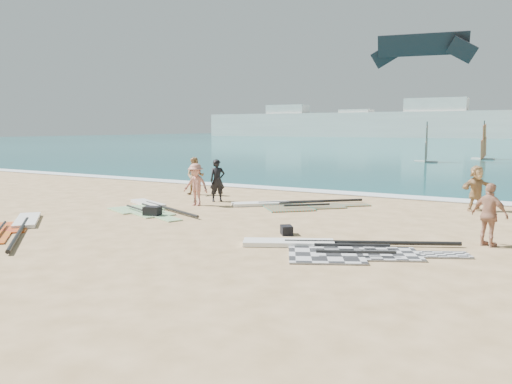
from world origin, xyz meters
The scene contains 18 objects.
ground centered at (0.00, 0.00, 0.00)m, with size 300.00×300.00×0.00m, color tan.
sea centered at (0.00, 132.00, 0.00)m, with size 300.00×240.00×0.06m, color #0B454F.
surf_line centered at (0.00, 12.30, 0.00)m, with size 300.00×1.20×0.04m, color white.
far_town centered at (-15.72, 150.00, 4.49)m, with size 160.00×8.00×12.00m.
rig_grey centered at (3.25, 1.41, 0.05)m, with size 5.83×3.83×0.20m.
rig_green centered at (-5.41, 4.07, 0.05)m, with size 4.89×3.33×0.20m.
rig_orange centered at (-0.89, 7.48, 0.05)m, with size 5.14×4.39×0.20m.
rig_red centered at (-6.60, -1.18, 0.05)m, with size 4.90×5.09×0.20m.
gear_bag_near centered at (-4.20, 2.91, 0.18)m, with size 0.58×0.42×0.37m, color black.
gear_bag_far centered at (1.35, 2.53, 0.14)m, with size 0.46×0.32×0.27m, color black.
person_wetsuit centered at (-4.21, 7.12, 0.91)m, with size 0.67×0.44×1.83m, color black.
beachgoer_left centered at (-6.27, 8.34, 0.90)m, with size 0.87×0.68×1.79m, color #9E794E.
beachgoer_mid centered at (-4.34, 5.74, 0.87)m, with size 1.12×0.64×1.73m, color #B67160.
beachgoer_back centered at (6.73, 3.87, 0.86)m, with size 1.01×0.42×1.72m, color tan.
beachgoer_right centered at (5.79, 9.95, 0.88)m, with size 1.63×0.52×1.76m, color tan.
windsurfer_left centered at (-1.11, 36.64, 1.14)m, with size 2.10×2.50×3.74m.
windsurfer_centre centered at (3.04, 43.86, 1.18)m, with size 2.19×2.61×3.90m.
kitesurf_kite centered at (-1.82, 36.61, 10.32)m, with size 9.19×2.44×2.84m.
Camera 1 is at (7.74, -10.66, 3.18)m, focal length 35.00 mm.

